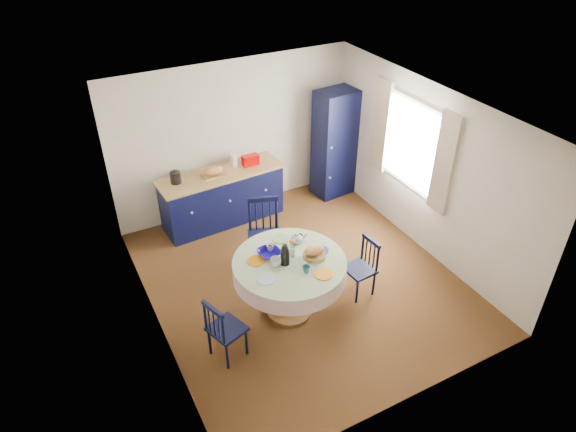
{
  "coord_description": "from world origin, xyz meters",
  "views": [
    {
      "loc": [
        -2.72,
        -4.76,
        4.78
      ],
      "look_at": [
        -0.11,
        0.2,
        1.0
      ],
      "focal_mm": 32.0,
      "sensor_mm": 36.0,
      "label": 1
    }
  ],
  "objects_px": {
    "chair_far": "(265,234)",
    "mug_a": "(276,262)",
    "dining_table": "(290,269)",
    "chair_left": "(224,329)",
    "mug_b": "(306,270)",
    "kitchen_counter": "(222,196)",
    "pantry_cabinet": "(334,144)",
    "cobalt_bowl": "(269,253)",
    "mug_d": "(270,247)",
    "mug_c": "(298,239)",
    "chair_right": "(362,267)"
  },
  "relations": [
    {
      "from": "chair_right",
      "to": "mug_a",
      "type": "bearing_deg",
      "value": -99.46
    },
    {
      "from": "dining_table",
      "to": "chair_left",
      "type": "bearing_deg",
      "value": -163.82
    },
    {
      "from": "mug_c",
      "to": "mug_d",
      "type": "xyz_separation_m",
      "value": [
        -0.4,
        0.01,
        -0.0
      ]
    },
    {
      "from": "kitchen_counter",
      "to": "chair_right",
      "type": "height_order",
      "value": "kitchen_counter"
    },
    {
      "from": "kitchen_counter",
      "to": "mug_d",
      "type": "distance_m",
      "value": 2.13
    },
    {
      "from": "kitchen_counter",
      "to": "mug_d",
      "type": "relative_size",
      "value": 20.83
    },
    {
      "from": "mug_c",
      "to": "cobalt_bowl",
      "type": "xyz_separation_m",
      "value": [
        -0.45,
        -0.07,
        -0.02
      ]
    },
    {
      "from": "kitchen_counter",
      "to": "chair_far",
      "type": "bearing_deg",
      "value": -88.95
    },
    {
      "from": "pantry_cabinet",
      "to": "mug_a",
      "type": "relative_size",
      "value": 13.71
    },
    {
      "from": "pantry_cabinet",
      "to": "chair_left",
      "type": "bearing_deg",
      "value": -144.98
    },
    {
      "from": "kitchen_counter",
      "to": "chair_left",
      "type": "relative_size",
      "value": 2.33
    },
    {
      "from": "chair_left",
      "to": "mug_a",
      "type": "relative_size",
      "value": 6.33
    },
    {
      "from": "mug_a",
      "to": "cobalt_bowl",
      "type": "distance_m",
      "value": 0.22
    },
    {
      "from": "dining_table",
      "to": "chair_right",
      "type": "height_order",
      "value": "dining_table"
    },
    {
      "from": "pantry_cabinet",
      "to": "chair_right",
      "type": "bearing_deg",
      "value": -118.9
    },
    {
      "from": "pantry_cabinet",
      "to": "cobalt_bowl",
      "type": "bearing_deg",
      "value": -142.27
    },
    {
      "from": "mug_b",
      "to": "mug_d",
      "type": "xyz_separation_m",
      "value": [
        -0.19,
        0.58,
        -0.0
      ]
    },
    {
      "from": "dining_table",
      "to": "chair_left",
      "type": "height_order",
      "value": "dining_table"
    },
    {
      "from": "cobalt_bowl",
      "to": "mug_c",
      "type": "bearing_deg",
      "value": 9.13
    },
    {
      "from": "kitchen_counter",
      "to": "mug_d",
      "type": "bearing_deg",
      "value": -97.91
    },
    {
      "from": "dining_table",
      "to": "mug_c",
      "type": "relative_size",
      "value": 11.21
    },
    {
      "from": "dining_table",
      "to": "mug_b",
      "type": "relative_size",
      "value": 14.3
    },
    {
      "from": "mug_c",
      "to": "mug_a",
      "type": "bearing_deg",
      "value": -148.38
    },
    {
      "from": "chair_left",
      "to": "cobalt_bowl",
      "type": "distance_m",
      "value": 1.07
    },
    {
      "from": "mug_b",
      "to": "mug_d",
      "type": "height_order",
      "value": "same"
    },
    {
      "from": "dining_table",
      "to": "mug_a",
      "type": "xyz_separation_m",
      "value": [
        -0.19,
        0.0,
        0.18
      ]
    },
    {
      "from": "chair_left",
      "to": "mug_c",
      "type": "distance_m",
      "value": 1.48
    },
    {
      "from": "kitchen_counter",
      "to": "dining_table",
      "type": "height_order",
      "value": "same"
    },
    {
      "from": "chair_left",
      "to": "mug_a",
      "type": "bearing_deg",
      "value": -88.68
    },
    {
      "from": "mug_a",
      "to": "mug_b",
      "type": "height_order",
      "value": "mug_a"
    },
    {
      "from": "chair_far",
      "to": "mug_a",
      "type": "xyz_separation_m",
      "value": [
        -0.34,
        -1.03,
        0.37
      ]
    },
    {
      "from": "dining_table",
      "to": "chair_far",
      "type": "xyz_separation_m",
      "value": [
        0.15,
        1.03,
        -0.19
      ]
    },
    {
      "from": "mug_b",
      "to": "cobalt_bowl",
      "type": "bearing_deg",
      "value": 115.73
    },
    {
      "from": "mug_a",
      "to": "mug_c",
      "type": "distance_m",
      "value": 0.55
    },
    {
      "from": "mug_d",
      "to": "dining_table",
      "type": "bearing_deg",
      "value": -68.26
    },
    {
      "from": "chair_far",
      "to": "cobalt_bowl",
      "type": "height_order",
      "value": "chair_far"
    },
    {
      "from": "kitchen_counter",
      "to": "pantry_cabinet",
      "type": "height_order",
      "value": "pantry_cabinet"
    },
    {
      "from": "mug_b",
      "to": "cobalt_bowl",
      "type": "height_order",
      "value": "mug_b"
    },
    {
      "from": "dining_table",
      "to": "chair_left",
      "type": "relative_size",
      "value": 1.61
    },
    {
      "from": "chair_left",
      "to": "kitchen_counter",
      "type": "bearing_deg",
      "value": -39.96
    },
    {
      "from": "kitchen_counter",
      "to": "dining_table",
      "type": "distance_m",
      "value": 2.39
    },
    {
      "from": "chair_far",
      "to": "cobalt_bowl",
      "type": "relative_size",
      "value": 3.83
    },
    {
      "from": "dining_table",
      "to": "mug_b",
      "type": "height_order",
      "value": "dining_table"
    },
    {
      "from": "mug_c",
      "to": "pantry_cabinet",
      "type": "bearing_deg",
      "value": 48.33
    },
    {
      "from": "cobalt_bowl",
      "to": "chair_far",
      "type": "bearing_deg",
      "value": 68.46
    },
    {
      "from": "chair_left",
      "to": "cobalt_bowl",
      "type": "height_order",
      "value": "cobalt_bowl"
    },
    {
      "from": "pantry_cabinet",
      "to": "mug_b",
      "type": "xyz_separation_m",
      "value": [
        -2.02,
        -2.61,
        -0.05
      ]
    },
    {
      "from": "dining_table",
      "to": "cobalt_bowl",
      "type": "height_order",
      "value": "dining_table"
    },
    {
      "from": "mug_b",
      "to": "mug_d",
      "type": "bearing_deg",
      "value": 107.76
    },
    {
      "from": "kitchen_counter",
      "to": "mug_c",
      "type": "distance_m",
      "value": 2.14
    }
  ]
}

